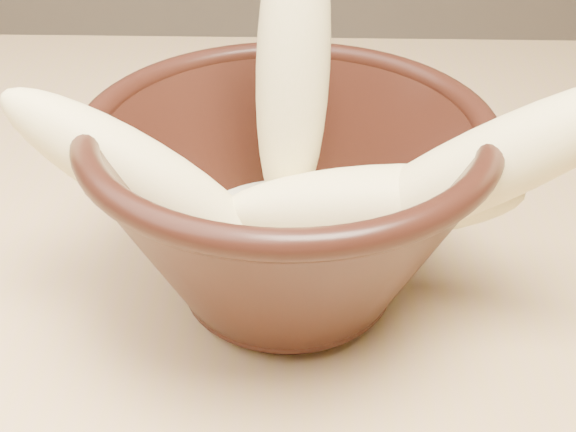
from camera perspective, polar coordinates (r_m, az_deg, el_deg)
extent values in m
cube|color=tan|center=(0.54, -4.65, -4.87)|extent=(1.20, 0.80, 0.04)
cylinder|color=black|center=(0.49, 0.00, -5.30)|extent=(0.10, 0.10, 0.01)
cylinder|color=black|center=(0.48, 0.00, -3.14)|extent=(0.10, 0.10, 0.01)
torus|color=black|center=(0.43, 0.00, 6.19)|extent=(0.23, 0.23, 0.02)
cylinder|color=#EDE7BE|center=(0.47, 0.00, -2.03)|extent=(0.13, 0.13, 0.02)
ellipsoid|color=#E8DC89|center=(0.46, 0.36, 10.53)|extent=(0.05, 0.09, 0.19)
ellipsoid|color=#E8DC89|center=(0.44, -10.53, 2.87)|extent=(0.16, 0.05, 0.13)
ellipsoid|color=#E8DC89|center=(0.43, 13.86, 3.42)|extent=(0.19, 0.07, 0.15)
ellipsoid|color=#E8DC89|center=(0.45, 5.95, 0.94)|extent=(0.17, 0.05, 0.05)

